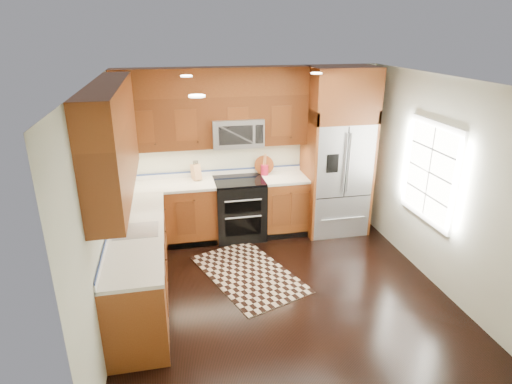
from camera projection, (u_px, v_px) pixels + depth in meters
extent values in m
plane|color=black|center=(282.00, 292.00, 5.39)|extent=(4.00, 4.00, 0.00)
cube|color=silver|center=(251.00, 151.00, 6.75)|extent=(4.00, 0.02, 2.60)
cube|color=silver|center=(103.00, 211.00, 4.54)|extent=(0.02, 4.00, 2.60)
cube|color=silver|center=(440.00, 185.00, 5.30)|extent=(0.02, 4.00, 2.60)
cube|color=white|center=(430.00, 172.00, 5.44)|extent=(0.04, 1.10, 1.30)
cube|color=white|center=(430.00, 172.00, 5.44)|extent=(0.02, 0.95, 1.15)
cube|color=brown|center=(171.00, 215.00, 6.53)|extent=(1.37, 0.60, 0.90)
cube|color=brown|center=(285.00, 205.00, 6.87)|extent=(0.72, 0.60, 0.90)
cube|color=brown|center=(140.00, 268.00, 5.08)|extent=(0.60, 2.40, 0.90)
cube|color=white|center=(218.00, 182.00, 6.50)|extent=(2.85, 0.62, 0.04)
cube|color=white|center=(136.00, 232.00, 4.92)|extent=(0.62, 2.40, 0.04)
cube|color=brown|center=(215.00, 122.00, 6.30)|extent=(2.85, 0.33, 0.75)
cube|color=brown|center=(115.00, 157.00, 4.57)|extent=(0.33, 2.40, 0.75)
cube|color=brown|center=(213.00, 82.00, 6.09)|extent=(2.85, 0.33, 0.40)
cube|color=brown|center=(108.00, 103.00, 4.36)|extent=(0.33, 2.40, 0.40)
cube|color=black|center=(240.00, 209.00, 6.70)|extent=(0.76, 0.64, 0.92)
cube|color=black|center=(239.00, 181.00, 6.53)|extent=(0.76, 0.60, 0.02)
cube|color=black|center=(243.00, 207.00, 6.35)|extent=(0.55, 0.01, 0.18)
cube|color=black|center=(243.00, 227.00, 6.47)|extent=(0.55, 0.01, 0.28)
cylinder|color=#B2B2B7|center=(243.00, 201.00, 6.29)|extent=(0.55, 0.02, 0.02)
cylinder|color=#B2B2B7|center=(243.00, 217.00, 6.39)|extent=(0.55, 0.02, 0.02)
cube|color=#B2B2B7|center=(237.00, 132.00, 6.39)|extent=(0.76, 0.40, 0.42)
cube|color=black|center=(236.00, 135.00, 6.20)|extent=(0.50, 0.01, 0.28)
cube|color=#B2B2B7|center=(336.00, 177.00, 6.80)|extent=(0.90, 0.74, 1.80)
cube|color=black|center=(347.00, 163.00, 6.33)|extent=(0.01, 0.01, 1.08)
cube|color=black|center=(333.00, 164.00, 6.29)|extent=(0.18, 0.01, 0.28)
cube|color=brown|center=(308.00, 173.00, 6.67)|extent=(0.04, 0.74, 2.00)
cube|color=brown|center=(364.00, 169.00, 6.85)|extent=(0.04, 0.74, 2.00)
cube|color=brown|center=(341.00, 94.00, 6.33)|extent=(0.98, 0.74, 0.80)
cube|color=#B2B2B7|center=(136.00, 230.00, 4.91)|extent=(0.50, 0.42, 0.02)
cylinder|color=#B2B2B7|center=(118.00, 213.00, 5.02)|extent=(0.02, 0.02, 0.28)
torus|color=#B2B2B7|center=(116.00, 205.00, 4.90)|extent=(0.18, 0.02, 0.18)
cube|color=black|center=(248.00, 274.00, 5.79)|extent=(1.50, 1.88, 0.01)
cube|color=tan|center=(196.00, 172.00, 6.52)|extent=(0.15, 0.18, 0.24)
cylinder|color=#A2132F|center=(265.00, 170.00, 6.75)|extent=(0.15, 0.15, 0.16)
cylinder|color=brown|center=(264.00, 173.00, 6.80)|extent=(0.40, 0.40, 0.02)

